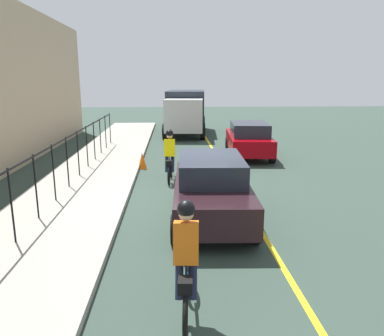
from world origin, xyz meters
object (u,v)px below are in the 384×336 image
(patrol_sedan, at_px, (249,139))
(traffic_cone_near, at_px, (142,161))
(cyclist_lead, at_px, (170,156))
(parked_sedan_rear, at_px, (211,187))
(box_truck_background, at_px, (186,110))
(cyclist_follow, at_px, (186,261))

(patrol_sedan, relative_size, traffic_cone_near, 6.86)
(cyclist_lead, xyz_separation_m, parked_sedan_rear, (-3.63, -1.06, -0.09))
(parked_sedan_rear, xyz_separation_m, box_truck_background, (15.67, 0.06, 0.73))
(cyclist_follow, bearing_deg, traffic_cone_near, 12.20)
(cyclist_lead, bearing_deg, cyclist_follow, -173.89)
(cyclist_follow, height_order, box_truck_background, box_truck_background)
(traffic_cone_near, bearing_deg, cyclist_lead, -151.06)
(traffic_cone_near, bearing_deg, patrol_sedan, -64.51)
(cyclist_follow, relative_size, traffic_cone_near, 2.76)
(cyclist_lead, relative_size, patrol_sedan, 0.40)
(parked_sedan_rear, bearing_deg, cyclist_follow, -8.50)
(parked_sedan_rear, bearing_deg, box_truck_background, -177.41)
(cyclist_lead, relative_size, box_truck_background, 0.27)
(cyclist_lead, distance_m, traffic_cone_near, 2.38)
(box_truck_background, relative_size, traffic_cone_near, 10.41)
(cyclist_lead, distance_m, patrol_sedan, 5.61)
(cyclist_lead, xyz_separation_m, box_truck_background, (12.05, -1.00, 0.64))
(cyclist_lead, relative_size, traffic_cone_near, 2.76)
(cyclist_lead, height_order, traffic_cone_near, cyclist_lead)
(cyclist_follow, xyz_separation_m, parked_sedan_rear, (4.11, -0.79, -0.09))
(cyclist_lead, xyz_separation_m, cyclist_follow, (-7.73, -0.27, 0.00))
(traffic_cone_near, bearing_deg, cyclist_follow, -171.89)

